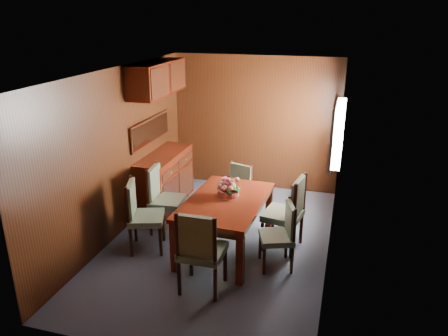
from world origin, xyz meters
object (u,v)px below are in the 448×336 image
(sideboard, at_px, (165,179))
(flower_centerpiece, at_px, (228,185))
(dining_table, at_px, (226,207))
(chair_right_near, at_px, (282,232))
(chair_head, at_px, (200,248))
(chair_left_near, at_px, (140,212))

(sideboard, relative_size, flower_centerpiece, 4.45)
(dining_table, xyz_separation_m, chair_right_near, (0.80, -0.22, -0.14))
(dining_table, bearing_deg, chair_right_near, -12.27)
(chair_head, distance_m, flower_centerpiece, 1.21)
(dining_table, xyz_separation_m, chair_left_near, (-1.11, -0.31, -0.08))
(chair_left_near, bearing_deg, dining_table, 87.06)
(chair_right_near, bearing_deg, sideboard, 38.66)
(chair_head, bearing_deg, dining_table, 88.77)
(sideboard, relative_size, chair_right_near, 1.57)
(dining_table, bearing_deg, flower_centerpiece, 95.36)
(chair_head, height_order, flower_centerpiece, same)
(chair_left_near, distance_m, chair_head, 1.31)
(dining_table, xyz_separation_m, chair_head, (-0.01, -1.03, -0.05))
(chair_right_near, bearing_deg, chair_head, 115.57)
(sideboard, distance_m, chair_left_near, 1.48)
(chair_head, relative_size, flower_centerpiece, 3.35)
(dining_table, relative_size, chair_right_near, 1.84)
(flower_centerpiece, bearing_deg, dining_table, -87.69)
(chair_right_near, relative_size, chair_head, 0.84)
(chair_right_near, xyz_separation_m, chair_head, (-0.81, -0.81, 0.09))
(dining_table, height_order, chair_left_near, chair_left_near)
(sideboard, height_order, chair_head, chair_head)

